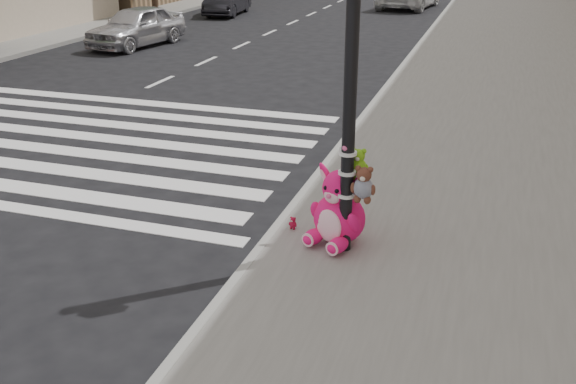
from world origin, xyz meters
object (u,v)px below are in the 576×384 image
at_px(red_teddy, 293,223).
at_px(car_silver_far, 136,26).
at_px(signal_pole, 351,130).
at_px(pink_bunny, 338,212).
at_px(car_dark_far, 227,1).

height_order(red_teddy, car_silver_far, car_silver_far).
bearing_deg(red_teddy, car_silver_far, 138.05).
bearing_deg(red_teddy, signal_pole, -11.18).
height_order(pink_bunny, car_silver_far, car_silver_far).
distance_m(signal_pole, red_teddy, 1.74).
height_order(pink_bunny, car_dark_far, car_dark_far).
bearing_deg(signal_pole, car_dark_far, 116.54).
relative_size(pink_bunny, car_silver_far, 0.26).
xyz_separation_m(signal_pole, red_teddy, (-0.83, 0.33, -1.49)).
height_order(car_silver_far, car_dark_far, car_silver_far).
xyz_separation_m(car_silver_far, car_dark_far, (-0.28, 8.76, -0.06)).
height_order(signal_pole, pink_bunny, signal_pole).
bearing_deg(signal_pole, red_teddy, 158.44).
distance_m(car_silver_far, car_dark_far, 8.76).
height_order(pink_bunny, red_teddy, pink_bunny).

